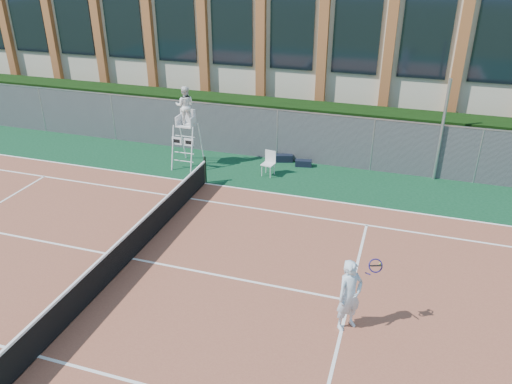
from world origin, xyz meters
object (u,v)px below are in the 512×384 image
(steel_pole, at_px, (442,131))
(umpire_chair, at_px, (185,108))
(plastic_chair, at_px, (269,161))
(tennis_player, at_px, (350,295))

(steel_pole, xyz_separation_m, umpire_chair, (-9.90, -1.65, 0.48))
(steel_pole, height_order, umpire_chair, steel_pole)
(steel_pole, bearing_deg, plastic_chair, -165.97)
(umpire_chair, xyz_separation_m, plastic_chair, (3.54, 0.06, -1.89))
(steel_pole, height_order, tennis_player, steel_pole)
(umpire_chair, distance_m, tennis_player, 11.36)
(umpire_chair, bearing_deg, steel_pole, 9.48)
(umpire_chair, bearing_deg, plastic_chair, 1.02)
(umpire_chair, height_order, tennis_player, umpire_chair)
(steel_pole, relative_size, tennis_player, 2.16)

